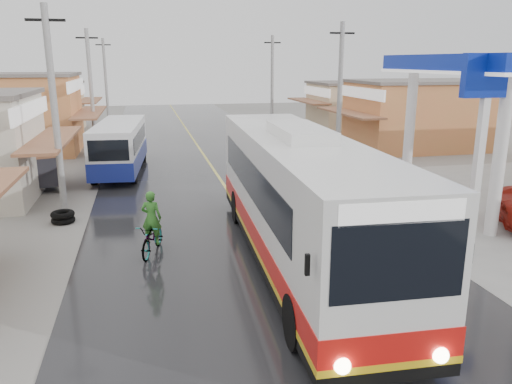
% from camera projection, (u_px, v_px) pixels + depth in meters
% --- Properties ---
extents(ground, '(120.00, 120.00, 0.00)m').
position_uv_depth(ground, '(298.00, 296.00, 13.06)').
color(ground, slate).
rests_on(ground, ground).
extents(road, '(12.00, 90.00, 0.02)m').
position_uv_depth(road, '(216.00, 173.00, 27.21)').
color(road, black).
rests_on(road, ground).
extents(centre_line, '(0.15, 90.00, 0.01)m').
position_uv_depth(centre_line, '(216.00, 173.00, 27.21)').
color(centre_line, '#D8CC4C').
rests_on(centre_line, road).
extents(shopfronts_right, '(11.00, 44.00, 4.80)m').
position_uv_depth(shopfronts_right, '(493.00, 172.00, 27.56)').
color(shopfronts_right, beige).
rests_on(shopfronts_right, ground).
extents(utility_poles_left, '(1.60, 50.00, 8.00)m').
position_uv_depth(utility_poles_left, '(84.00, 176.00, 26.67)').
color(utility_poles_left, gray).
rests_on(utility_poles_left, ground).
extents(utility_poles_right, '(1.60, 36.00, 8.00)m').
position_uv_depth(utility_poles_right, '(337.00, 168.00, 28.70)').
color(utility_poles_right, gray).
rests_on(utility_poles_right, ground).
extents(coach_bus, '(3.49, 13.35, 4.14)m').
position_uv_depth(coach_bus, '(298.00, 198.00, 14.82)').
color(coach_bus, silver).
rests_on(coach_bus, road).
extents(second_bus, '(2.88, 8.31, 2.70)m').
position_uv_depth(second_bus, '(120.00, 146.00, 27.16)').
color(second_bus, silver).
rests_on(second_bus, road).
extents(cyclist, '(1.26, 2.08, 2.12)m').
position_uv_depth(cyclist, '(152.00, 233.00, 15.71)').
color(cyclist, black).
rests_on(cyclist, ground).
extents(tricycle_near, '(2.14, 2.48, 1.78)m').
position_uv_depth(tricycle_near, '(42.00, 169.00, 23.52)').
color(tricycle_near, '#26262D').
rests_on(tricycle_near, ground).
extents(tyre_stack, '(0.88, 0.88, 0.45)m').
position_uv_depth(tyre_stack, '(63.00, 217.00, 18.89)').
color(tyre_stack, black).
rests_on(tyre_stack, ground).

